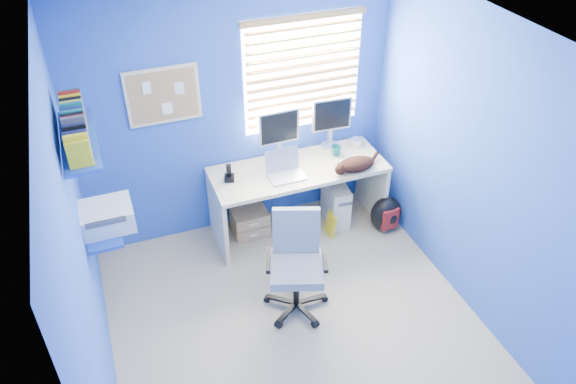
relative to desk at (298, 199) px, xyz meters
name	(u,v)px	position (x,y,z in m)	size (l,w,h in m)	color
floor	(299,329)	(-0.49, -1.26, -0.37)	(3.00, 3.20, 0.00)	tan
ceiling	(303,44)	(-0.49, -1.26, 2.13)	(3.00, 3.20, 0.00)	white
wall_back	(237,113)	(-0.49, 0.34, 0.88)	(3.00, 0.01, 2.50)	blue
wall_left	(82,264)	(-1.99, -1.26, 0.88)	(0.01, 3.20, 2.50)	blue
wall_right	(477,171)	(1.01, -1.26, 0.88)	(0.01, 3.20, 2.50)	blue
desk	(298,199)	(0.00, 0.00, 0.00)	(1.70, 0.65, 0.74)	#D0BB8C
laptop	(286,167)	(-0.16, -0.10, 0.48)	(0.33, 0.26, 0.22)	silver
monitor_left	(278,135)	(-0.13, 0.21, 0.64)	(0.40, 0.12, 0.54)	silver
monitor_right	(331,123)	(0.44, 0.26, 0.64)	(0.40, 0.12, 0.54)	silver
phone	(229,172)	(-0.68, 0.04, 0.45)	(0.09, 0.11, 0.17)	black
mug	(336,151)	(0.43, 0.08, 0.42)	(0.10, 0.09, 0.10)	#136564
cd_spindle	(357,142)	(0.71, 0.18, 0.41)	(0.13, 0.13, 0.07)	silver
cat	(356,164)	(0.50, -0.23, 0.44)	(0.37, 0.19, 0.13)	black
tower_pc	(336,202)	(0.42, -0.01, -0.14)	(0.19, 0.44, 0.45)	beige
drawer_boxes	(250,221)	(-0.48, 0.10, -0.23)	(0.35, 0.28, 0.27)	tan
yellow_book	(331,224)	(0.28, -0.21, -0.25)	(0.03, 0.17, 0.24)	yellow
backpack	(386,214)	(0.83, -0.33, -0.18)	(0.33, 0.25, 0.38)	black
office_chair	(296,275)	(-0.40, -0.98, -0.03)	(0.68, 0.68, 0.92)	black
window_blinds	(303,74)	(0.16, 0.31, 1.18)	(1.15, 0.05, 1.10)	white
corkboard	(163,96)	(-1.14, 0.33, 1.18)	(0.64, 0.02, 0.52)	#D0BB8C
wall_shelves	(90,174)	(-1.84, -0.51, 1.06)	(0.42, 0.90, 1.05)	#1D44AE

